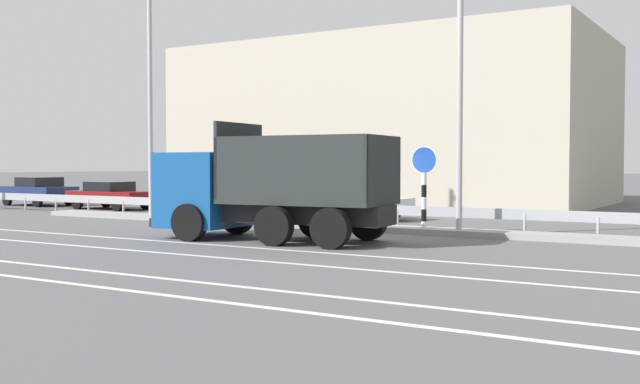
{
  "coord_description": "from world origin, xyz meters",
  "views": [
    {
      "loc": [
        10.6,
        -19.6,
        2.13
      ],
      "look_at": [
        -1.11,
        -0.45,
        1.29
      ],
      "focal_mm": 42.0,
      "sensor_mm": 36.0,
      "label": 1
    }
  ],
  "objects_px": {
    "parked_car_2": "(215,197)",
    "parked_car_3": "(350,201)",
    "dump_truck": "(248,195)",
    "street_lamp_2": "(458,47)",
    "parked_car_0": "(38,191)",
    "street_lamp_1": "(147,63)",
    "parked_car_1": "(111,195)",
    "median_road_sign": "(424,186)"
  },
  "relations": [
    {
      "from": "parked_car_2",
      "to": "parked_car_3",
      "type": "relative_size",
      "value": 0.97
    },
    {
      "from": "dump_truck",
      "to": "street_lamp_2",
      "type": "distance_m",
      "value": 7.51
    },
    {
      "from": "parked_car_0",
      "to": "parked_car_2",
      "type": "distance_m",
      "value": 11.59
    },
    {
      "from": "parked_car_2",
      "to": "street_lamp_1",
      "type": "bearing_deg",
      "value": -173.87
    },
    {
      "from": "street_lamp_2",
      "to": "street_lamp_1",
      "type": "bearing_deg",
      "value": 179.21
    },
    {
      "from": "dump_truck",
      "to": "parked_car_3",
      "type": "relative_size",
      "value": 1.45
    },
    {
      "from": "dump_truck",
      "to": "parked_car_2",
      "type": "relative_size",
      "value": 1.49
    },
    {
      "from": "dump_truck",
      "to": "parked_car_2",
      "type": "xyz_separation_m",
      "value": [
        -8.06,
        8.34,
        -0.57
      ]
    },
    {
      "from": "parked_car_1",
      "to": "street_lamp_1",
      "type": "bearing_deg",
      "value": 58.62
    },
    {
      "from": "dump_truck",
      "to": "median_road_sign",
      "type": "bearing_deg",
      "value": -45.76
    },
    {
      "from": "street_lamp_2",
      "to": "median_road_sign",
      "type": "bearing_deg",
      "value": 167.27
    },
    {
      "from": "dump_truck",
      "to": "parked_car_1",
      "type": "relative_size",
      "value": 1.6
    },
    {
      "from": "parked_car_0",
      "to": "parked_car_1",
      "type": "bearing_deg",
      "value": -89.73
    },
    {
      "from": "parked_car_2",
      "to": "parked_car_3",
      "type": "height_order",
      "value": "parked_car_3"
    },
    {
      "from": "dump_truck",
      "to": "parked_car_0",
      "type": "relative_size",
      "value": 1.64
    },
    {
      "from": "parked_car_3",
      "to": "street_lamp_1",
      "type": "bearing_deg",
      "value": -55.47
    },
    {
      "from": "dump_truck",
      "to": "street_lamp_1",
      "type": "bearing_deg",
      "value": 57.56
    },
    {
      "from": "street_lamp_2",
      "to": "parked_car_2",
      "type": "relative_size",
      "value": 2.18
    },
    {
      "from": "median_road_sign",
      "to": "parked_car_0",
      "type": "relative_size",
      "value": 0.63
    },
    {
      "from": "parked_car_2",
      "to": "parked_car_1",
      "type": "bearing_deg",
      "value": 97.49
    },
    {
      "from": "parked_car_1",
      "to": "parked_car_2",
      "type": "bearing_deg",
      "value": 94.47
    },
    {
      "from": "median_road_sign",
      "to": "dump_truck",
      "type": "bearing_deg",
      "value": -130.72
    },
    {
      "from": "street_lamp_2",
      "to": "parked_car_2",
      "type": "height_order",
      "value": "street_lamp_2"
    },
    {
      "from": "parked_car_1",
      "to": "parked_car_3",
      "type": "xyz_separation_m",
      "value": [
        12.72,
        0.36,
        0.01
      ]
    },
    {
      "from": "street_lamp_1",
      "to": "parked_car_3",
      "type": "distance_m",
      "value": 9.42
    },
    {
      "from": "dump_truck",
      "to": "street_lamp_1",
      "type": "xyz_separation_m",
      "value": [
        -7.87,
        4.08,
        4.74
      ]
    },
    {
      "from": "street_lamp_1",
      "to": "parked_car_0",
      "type": "xyz_separation_m",
      "value": [
        -11.78,
        4.14,
        -5.25
      ]
    },
    {
      "from": "dump_truck",
      "to": "parked_car_3",
      "type": "xyz_separation_m",
      "value": [
        -1.33,
        8.3,
        -0.57
      ]
    },
    {
      "from": "street_lamp_1",
      "to": "street_lamp_2",
      "type": "xyz_separation_m",
      "value": [
        12.62,
        -0.17,
        -0.43
      ]
    },
    {
      "from": "median_road_sign",
      "to": "parked_car_2",
      "type": "xyz_separation_m",
      "value": [
        -11.64,
        4.18,
        -0.77
      ]
    },
    {
      "from": "street_lamp_1",
      "to": "parked_car_0",
      "type": "height_order",
      "value": "street_lamp_1"
    },
    {
      "from": "median_road_sign",
      "to": "parked_car_3",
      "type": "relative_size",
      "value": 0.56
    },
    {
      "from": "parked_car_1",
      "to": "median_road_sign",
      "type": "bearing_deg",
      "value": 78.54
    },
    {
      "from": "dump_truck",
      "to": "parked_car_1",
      "type": "height_order",
      "value": "dump_truck"
    },
    {
      "from": "dump_truck",
      "to": "parked_car_0",
      "type": "height_order",
      "value": "dump_truck"
    },
    {
      "from": "dump_truck",
      "to": "parked_car_0",
      "type": "distance_m",
      "value": 21.3
    },
    {
      "from": "median_road_sign",
      "to": "parked_car_2",
      "type": "height_order",
      "value": "median_road_sign"
    },
    {
      "from": "median_road_sign",
      "to": "parked_car_0",
      "type": "xyz_separation_m",
      "value": [
        -23.23,
        4.05,
        -0.71
      ]
    },
    {
      "from": "street_lamp_1",
      "to": "parked_car_2",
      "type": "distance_m",
      "value": 6.81
    },
    {
      "from": "street_lamp_1",
      "to": "parked_car_1",
      "type": "relative_size",
      "value": 2.52
    },
    {
      "from": "median_road_sign",
      "to": "street_lamp_1",
      "type": "height_order",
      "value": "street_lamp_1"
    },
    {
      "from": "dump_truck",
      "to": "parked_car_3",
      "type": "height_order",
      "value": "dump_truck"
    }
  ]
}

